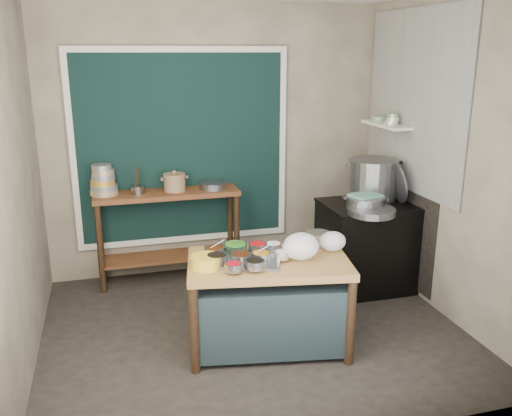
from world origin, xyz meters
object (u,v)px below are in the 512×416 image
object	(u,v)px
saucepan	(318,239)
utensil_cup	(138,190)
stove_block	(368,247)
stock_pot	(373,179)
condiment_tray	(247,260)
steamer	(365,203)
ceramic_crock	(175,183)
back_counter	(169,236)
yellow_basin	(206,262)
prep_table	(268,304)

from	to	relation	value
saucepan	utensil_cup	size ratio (longest dim) A/B	1.51
stove_block	stock_pot	distance (m)	0.68
condiment_tray	steamer	size ratio (longest dim) A/B	1.35
stove_block	steamer	xyz separation A→B (m)	(-0.15, -0.17, 0.52)
condiment_tray	utensil_cup	distance (m)	1.72
condiment_tray	ceramic_crock	size ratio (longest dim) A/B	2.19
stove_block	steamer	world-z (taller)	steamer
saucepan	steamer	distance (m)	0.83
back_counter	ceramic_crock	xyz separation A→B (m)	(0.08, 0.00, 0.55)
yellow_basin	steamer	bearing A→B (deg)	23.14
stock_pot	yellow_basin	bearing A→B (deg)	-151.36
yellow_basin	utensil_cup	distance (m)	1.64
prep_table	back_counter	world-z (taller)	back_counter
prep_table	saucepan	world-z (taller)	saucepan
back_counter	stove_block	xyz separation A→B (m)	(1.90, -0.73, -0.05)
yellow_basin	utensil_cup	xyz separation A→B (m)	(-0.39, 1.58, 0.20)
prep_table	condiment_tray	size ratio (longest dim) A/B	2.44
condiment_tray	utensil_cup	xyz separation A→B (m)	(-0.71, 1.55, 0.23)
stove_block	stock_pot	bearing A→B (deg)	60.46
condiment_tray	utensil_cup	size ratio (longest dim) A/B	3.72
back_counter	stock_pot	size ratio (longest dim) A/B	2.83
saucepan	stock_pot	size ratio (longest dim) A/B	0.41
stove_block	condiment_tray	distance (m)	1.73
back_counter	stock_pot	bearing A→B (deg)	-15.98
back_counter	utensil_cup	size ratio (longest dim) A/B	10.52
stock_pot	steamer	world-z (taller)	stock_pot
saucepan	ceramic_crock	size ratio (longest dim) A/B	0.89
prep_table	stove_block	world-z (taller)	stove_block
stove_block	yellow_basin	bearing A→B (deg)	-154.14
yellow_basin	stock_pot	world-z (taller)	stock_pot
saucepan	ceramic_crock	distance (m)	1.72
condiment_tray	saucepan	distance (m)	0.70
ceramic_crock	steamer	world-z (taller)	ceramic_crock
yellow_basin	saucepan	world-z (taller)	saucepan
ceramic_crock	stove_block	bearing A→B (deg)	-21.95
stove_block	yellow_basin	size ratio (longest dim) A/B	3.80
condiment_tray	saucepan	world-z (taller)	saucepan
back_counter	yellow_basin	world-z (taller)	back_counter
stove_block	stock_pot	xyz separation A→B (m)	(0.09, 0.16, 0.66)
steamer	condiment_tray	bearing A→B (deg)	-153.00
prep_table	saucepan	distance (m)	0.69
prep_table	steamer	distance (m)	1.46
saucepan	steamer	world-z (taller)	steamer
utensil_cup	stock_pot	xyz separation A→B (m)	(2.28, -0.55, 0.09)
saucepan	back_counter	bearing A→B (deg)	135.25
prep_table	ceramic_crock	xyz separation A→B (m)	(-0.52, 1.58, 0.65)
yellow_basin	steamer	size ratio (longest dim) A/B	0.62
prep_table	yellow_basin	xyz separation A→B (m)	(-0.49, -0.02, 0.42)
condiment_tray	yellow_basin	world-z (taller)	yellow_basin
saucepan	utensil_cup	world-z (taller)	utensil_cup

